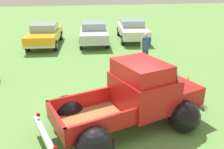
# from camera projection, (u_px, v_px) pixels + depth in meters

# --- Properties ---
(ground_plane) EXTENTS (80.00, 80.00, 0.00)m
(ground_plane) POSITION_uv_depth(u_px,v_px,m) (123.00, 127.00, 6.94)
(ground_plane) COLOR #609347
(vintage_pickup_truck) EXTENTS (4.99, 3.78, 1.96)m
(vintage_pickup_truck) POSITION_uv_depth(u_px,v_px,m) (135.00, 101.00, 6.84)
(vintage_pickup_truck) COLOR black
(vintage_pickup_truck) RESTS_ON ground
(show_car_0) EXTENTS (2.32, 4.79, 1.43)m
(show_car_0) POSITION_uv_depth(u_px,v_px,m) (45.00, 34.00, 15.75)
(show_car_0) COLOR black
(show_car_0) RESTS_ON ground
(show_car_1) EXTENTS (2.27, 4.62, 1.43)m
(show_car_1) POSITION_uv_depth(u_px,v_px,m) (94.00, 32.00, 16.26)
(show_car_1) COLOR black
(show_car_1) RESTS_ON ground
(show_car_2) EXTENTS (2.41, 4.85, 1.43)m
(show_car_2) POSITION_uv_depth(u_px,v_px,m) (132.00, 29.00, 17.34)
(show_car_2) COLOR black
(show_car_2) RESTS_ON ground
(spectator_2) EXTENTS (0.53, 0.34, 1.63)m
(spectator_2) POSITION_uv_depth(u_px,v_px,m) (146.00, 47.00, 11.99)
(spectator_2) COLOR navy
(spectator_2) RESTS_ON ground
(lane_cone_0) EXTENTS (0.36, 0.36, 0.63)m
(lane_cone_0) POSITION_uv_depth(u_px,v_px,m) (188.00, 84.00, 9.13)
(lane_cone_0) COLOR black
(lane_cone_0) RESTS_ON ground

